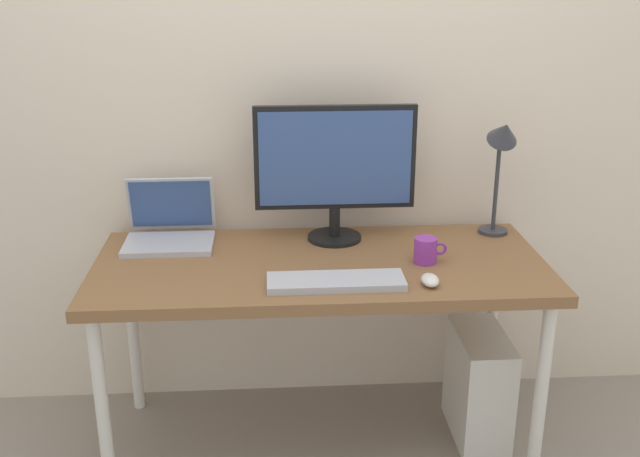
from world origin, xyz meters
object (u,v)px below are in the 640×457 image
Objects in this scene: desk_lamp at (502,150)px; keyboard at (336,282)px; computer_tower at (478,385)px; mouse at (430,280)px; coffee_mug at (426,250)px; desk at (320,277)px; monitor at (335,165)px; laptop at (170,227)px.

desk_lamp is 1.05× the size of keyboard.
desk_lamp is 1.10× the size of computer_tower.
coffee_mug is at bearing 82.85° from mouse.
desk is 17.28× the size of mouse.
monitor reaches higher than desk_lamp.
mouse is at bearing -127.77° from desk_lamp.
desk is at bearing -23.16° from laptop.
coffee_mug is at bearing -5.61° from desk.
computer_tower is (0.56, 0.22, -0.54)m from keyboard.
laptop is 2.80× the size of coffee_mug.
desk is at bearing -178.92° from computer_tower.
laptop is 3.56× the size of mouse.
mouse is at bearing -27.49° from laptop.
monitor is 1.39× the size of computer_tower.
laptop is 0.73× the size of keyboard.
monitor reaches higher than laptop.
coffee_mug is (0.36, -0.04, 0.11)m from desk.
desk is 0.81m from desk_lamp.
desk_lamp reaches higher than keyboard.
monitor is 0.61m from desk_lamp.
mouse reaches higher than desk.
monitor reaches higher than desk.
coffee_mug is 0.62m from computer_tower.
computer_tower is at bearing -10.90° from laptop.
computer_tower is at bearing -20.91° from monitor.
keyboard is 0.30m from mouse.
monitor is at bearing 139.59° from coffee_mug.
computer_tower is (0.24, 0.05, -0.57)m from coffee_mug.
mouse is (0.30, -0.02, 0.01)m from keyboard.
keyboard is at bearing -158.83° from computer_tower.
desk_lamp reaches higher than desk.
keyboard is 0.37m from coffee_mug.
computer_tower is (-0.08, -0.20, -0.85)m from desk_lamp.
desk_lamp is at bearing 0.08° from monitor.
coffee_mug is at bearing -16.45° from laptop.
monitor reaches higher than coffee_mug.
desk is at bearing -107.81° from monitor.
monitor is at bearing -1.56° from laptop.
mouse is at bearing -3.71° from keyboard.
mouse is (0.87, -0.46, -0.04)m from laptop.
computer_tower is (1.14, -0.22, -0.58)m from laptop.
monitor is 0.99m from computer_tower.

